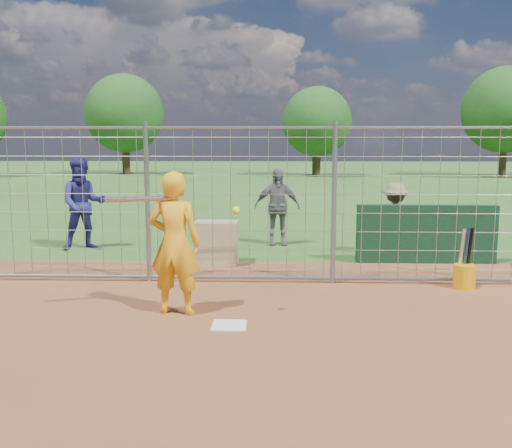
{
  "coord_description": "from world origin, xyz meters",
  "views": [
    {
      "loc": [
        0.59,
        -7.06,
        2.35
      ],
      "look_at": [
        0.3,
        0.8,
        1.15
      ],
      "focal_mm": 40.0,
      "sensor_mm": 36.0,
      "label": 1
    }
  ],
  "objects_px": {
    "bystander_a": "(83,204)",
    "bucket_with_bats": "(464,273)",
    "batter": "(175,243)",
    "bystander_b": "(277,207)",
    "bystander_c": "(395,219)",
    "equipment_bin": "(216,243)"
  },
  "relations": [
    {
      "from": "bystander_a",
      "to": "bucket_with_bats",
      "type": "bearing_deg",
      "value": -43.06
    },
    {
      "from": "batter",
      "to": "bystander_b",
      "type": "height_order",
      "value": "batter"
    },
    {
      "from": "batter",
      "to": "bystander_c",
      "type": "relative_size",
      "value": 1.31
    },
    {
      "from": "bystander_c",
      "to": "bucket_with_bats",
      "type": "height_order",
      "value": "bystander_c"
    },
    {
      "from": "equipment_bin",
      "to": "bystander_b",
      "type": "bearing_deg",
      "value": 61.02
    },
    {
      "from": "batter",
      "to": "bystander_b",
      "type": "distance_m",
      "value": 5.21
    },
    {
      "from": "bystander_a",
      "to": "batter",
      "type": "bearing_deg",
      "value": -78.55
    },
    {
      "from": "batter",
      "to": "bystander_b",
      "type": "bearing_deg",
      "value": -97.31
    },
    {
      "from": "bystander_c",
      "to": "bystander_a",
      "type": "bearing_deg",
      "value": 3.95
    },
    {
      "from": "bystander_b",
      "to": "equipment_bin",
      "type": "height_order",
      "value": "bystander_b"
    },
    {
      "from": "bucket_with_bats",
      "to": "bystander_a",
      "type": "bearing_deg",
      "value": 157.34
    },
    {
      "from": "bystander_a",
      "to": "bystander_c",
      "type": "relative_size",
      "value": 1.32
    },
    {
      "from": "batter",
      "to": "bucket_with_bats",
      "type": "bearing_deg",
      "value": -153.59
    },
    {
      "from": "bystander_a",
      "to": "equipment_bin",
      "type": "distance_m",
      "value": 3.26
    },
    {
      "from": "bystander_a",
      "to": "equipment_bin",
      "type": "height_order",
      "value": "bystander_a"
    },
    {
      "from": "bystander_a",
      "to": "bystander_b",
      "type": "height_order",
      "value": "bystander_a"
    },
    {
      "from": "batter",
      "to": "bystander_a",
      "type": "bearing_deg",
      "value": -50.38
    },
    {
      "from": "bucket_with_bats",
      "to": "bystander_c",
      "type": "bearing_deg",
      "value": 103.04
    },
    {
      "from": "equipment_bin",
      "to": "bucket_with_bats",
      "type": "bearing_deg",
      "value": -20.59
    },
    {
      "from": "bystander_c",
      "to": "equipment_bin",
      "type": "bearing_deg",
      "value": 21.95
    },
    {
      "from": "bystander_a",
      "to": "bystander_b",
      "type": "relative_size",
      "value": 1.14
    },
    {
      "from": "batter",
      "to": "bystander_c",
      "type": "bearing_deg",
      "value": -125.17
    }
  ]
}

